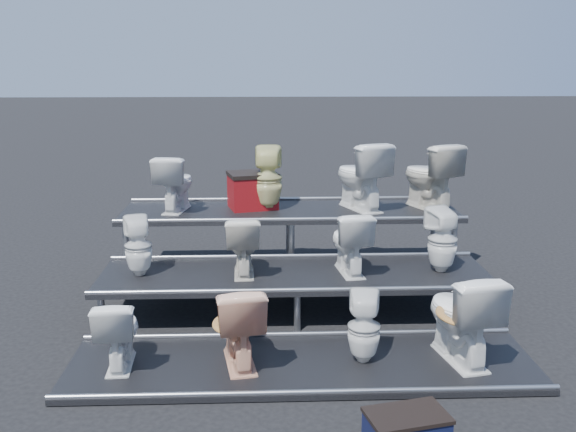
{
  "coord_description": "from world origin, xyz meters",
  "views": [
    {
      "loc": [
        -0.34,
        -6.59,
        2.73
      ],
      "look_at": [
        -0.07,
        0.1,
        1.07
      ],
      "focal_mm": 40.0,
      "sensor_mm": 36.0,
      "label": 1
    }
  ],
  "objects_px": {
    "toilet_8": "(175,183)",
    "toilet_3": "(461,315)",
    "toilet_6": "(350,242)",
    "toilet_10": "(360,175)",
    "toilet_5": "(243,245)",
    "toilet_7": "(442,240)",
    "red_crate": "(253,192)",
    "toilet_0": "(118,332)",
    "toilet_1": "(238,324)",
    "toilet_9": "(268,178)",
    "step_stool": "(406,430)",
    "toilet_4": "(138,246)",
    "toilet_11": "(429,176)",
    "toilet_2": "(364,327)"
  },
  "relations": [
    {
      "from": "toilet_0",
      "to": "red_crate",
      "type": "bearing_deg",
      "value": -116.68
    },
    {
      "from": "toilet_6",
      "to": "step_stool",
      "type": "relative_size",
      "value": 1.22
    },
    {
      "from": "toilet_6",
      "to": "red_crate",
      "type": "bearing_deg",
      "value": -60.12
    },
    {
      "from": "toilet_10",
      "to": "toilet_11",
      "type": "height_order",
      "value": "toilet_10"
    },
    {
      "from": "toilet_0",
      "to": "toilet_1",
      "type": "relative_size",
      "value": 0.85
    },
    {
      "from": "toilet_3",
      "to": "toilet_9",
      "type": "bearing_deg",
      "value": -67.77
    },
    {
      "from": "toilet_4",
      "to": "toilet_6",
      "type": "bearing_deg",
      "value": 162.17
    },
    {
      "from": "toilet_6",
      "to": "toilet_10",
      "type": "relative_size",
      "value": 0.8
    },
    {
      "from": "toilet_0",
      "to": "toilet_6",
      "type": "bearing_deg",
      "value": -153.15
    },
    {
      "from": "toilet_7",
      "to": "toilet_10",
      "type": "height_order",
      "value": "toilet_10"
    },
    {
      "from": "toilet_9",
      "to": "toilet_7",
      "type": "bearing_deg",
      "value": 148.97
    },
    {
      "from": "toilet_2",
      "to": "toilet_7",
      "type": "height_order",
      "value": "toilet_7"
    },
    {
      "from": "toilet_3",
      "to": "red_crate",
      "type": "distance_m",
      "value": 3.35
    },
    {
      "from": "toilet_7",
      "to": "toilet_8",
      "type": "xyz_separation_m",
      "value": [
        -3.03,
        1.3,
        0.4
      ]
    },
    {
      "from": "toilet_0",
      "to": "toilet_6",
      "type": "relative_size",
      "value": 0.93
    },
    {
      "from": "toilet_10",
      "to": "red_crate",
      "type": "bearing_deg",
      "value": -26.58
    },
    {
      "from": "toilet_0",
      "to": "toilet_11",
      "type": "relative_size",
      "value": 0.77
    },
    {
      "from": "toilet_6",
      "to": "step_stool",
      "type": "bearing_deg",
      "value": 85.14
    },
    {
      "from": "toilet_5",
      "to": "red_crate",
      "type": "xyz_separation_m",
      "value": [
        0.09,
        1.41,
        0.28
      ]
    },
    {
      "from": "toilet_3",
      "to": "toilet_9",
      "type": "height_order",
      "value": "toilet_9"
    },
    {
      "from": "toilet_6",
      "to": "toilet_8",
      "type": "xyz_separation_m",
      "value": [
        -2.02,
        1.3,
        0.41
      ]
    },
    {
      "from": "toilet_2",
      "to": "toilet_10",
      "type": "distance_m",
      "value": 2.77
    },
    {
      "from": "toilet_8",
      "to": "toilet_10",
      "type": "relative_size",
      "value": 0.82
    },
    {
      "from": "toilet_4",
      "to": "toilet_6",
      "type": "distance_m",
      "value": 2.26
    },
    {
      "from": "toilet_0",
      "to": "toilet_6",
      "type": "height_order",
      "value": "toilet_6"
    },
    {
      "from": "toilet_3",
      "to": "step_stool",
      "type": "height_order",
      "value": "toilet_3"
    },
    {
      "from": "toilet_3",
      "to": "toilet_4",
      "type": "distance_m",
      "value": 3.37
    },
    {
      "from": "toilet_1",
      "to": "toilet_11",
      "type": "distance_m",
      "value": 3.59
    },
    {
      "from": "toilet_1",
      "to": "toilet_5",
      "type": "bearing_deg",
      "value": -99.71
    },
    {
      "from": "toilet_1",
      "to": "toilet_3",
      "type": "xyz_separation_m",
      "value": [
        1.99,
        0.0,
        0.05
      ]
    },
    {
      "from": "toilet_0",
      "to": "step_stool",
      "type": "bearing_deg",
      "value": 149.34
    },
    {
      "from": "toilet_1",
      "to": "toilet_10",
      "type": "distance_m",
      "value": 3.1
    },
    {
      "from": "toilet_5",
      "to": "toilet_8",
      "type": "relative_size",
      "value": 0.92
    },
    {
      "from": "red_crate",
      "to": "toilet_0",
      "type": "bearing_deg",
      "value": -127.12
    },
    {
      "from": "toilet_0",
      "to": "toilet_7",
      "type": "distance_m",
      "value": 3.5
    },
    {
      "from": "toilet_7",
      "to": "red_crate",
      "type": "distance_m",
      "value": 2.51
    },
    {
      "from": "toilet_11",
      "to": "toilet_5",
      "type": "bearing_deg",
      "value": 5.77
    },
    {
      "from": "toilet_0",
      "to": "toilet_8",
      "type": "distance_m",
      "value": 2.74
    },
    {
      "from": "toilet_5",
      "to": "toilet_9",
      "type": "relative_size",
      "value": 0.81
    },
    {
      "from": "toilet_0",
      "to": "step_stool",
      "type": "distance_m",
      "value": 2.62
    },
    {
      "from": "toilet_1",
      "to": "toilet_4",
      "type": "relative_size",
      "value": 1.18
    },
    {
      "from": "toilet_0",
      "to": "toilet_4",
      "type": "distance_m",
      "value": 1.36
    },
    {
      "from": "toilet_5",
      "to": "toilet_8",
      "type": "bearing_deg",
      "value": -58.04
    },
    {
      "from": "red_crate",
      "to": "step_stool",
      "type": "relative_size",
      "value": 1.01
    },
    {
      "from": "toilet_10",
      "to": "red_crate",
      "type": "distance_m",
      "value": 1.38
    },
    {
      "from": "toilet_4",
      "to": "toilet_7",
      "type": "distance_m",
      "value": 3.27
    },
    {
      "from": "toilet_2",
      "to": "toilet_6",
      "type": "bearing_deg",
      "value": -83.71
    },
    {
      "from": "toilet_8",
      "to": "toilet_3",
      "type": "bearing_deg",
      "value": 148.05
    },
    {
      "from": "toilet_7",
      "to": "toilet_10",
      "type": "xyz_separation_m",
      "value": [
        -0.71,
        1.3,
        0.48
      ]
    },
    {
      "from": "toilet_2",
      "to": "toilet_0",
      "type": "bearing_deg",
      "value": 7.81
    }
  ]
}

